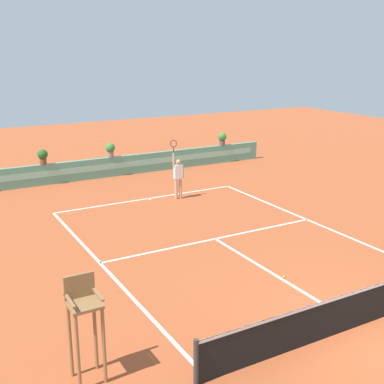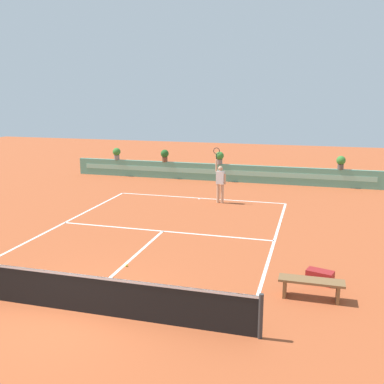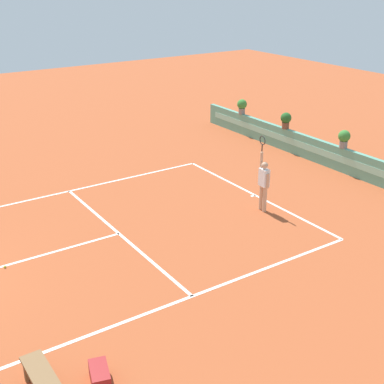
{
  "view_description": "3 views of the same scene",
  "coord_description": "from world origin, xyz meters",
  "views": [
    {
      "loc": [
        -8.52,
        -7.18,
        6.26
      ],
      "look_at": [
        0.45,
        8.83,
        1.0
      ],
      "focal_mm": 46.86,
      "sensor_mm": 36.0,
      "label": 1
    },
    {
      "loc": [
        5.31,
        -8.47,
        5.03
      ],
      "look_at": [
        0.45,
        8.83,
        1.0
      ],
      "focal_mm": 41.47,
      "sensor_mm": 36.0,
      "label": 2
    },
    {
      "loc": [
        13.46,
        0.18,
        7.57
      ],
      "look_at": [
        0.45,
        8.83,
        1.0
      ],
      "focal_mm": 49.54,
      "sensor_mm": 36.0,
      "label": 3
    }
  ],
  "objects": [
    {
      "name": "tennis_ball_near_baseline",
      "position": [
        0.11,
        2.87,
        0.03
      ],
      "size": [
        0.07,
        0.07,
        0.07
      ],
      "primitive_type": "sphere",
      "color": "#CCE033",
      "rests_on": "ground"
    },
    {
      "name": "potted_plant_far_left",
      "position": [
        -6.49,
        16.39,
        1.41
      ],
      "size": [
        0.48,
        0.48,
        0.72
      ],
      "color": "gray",
      "rests_on": "back_wall_barrier"
    },
    {
      "name": "bench_courtside",
      "position": [
        5.4,
        2.18,
        0.38
      ],
      "size": [
        1.6,
        0.44,
        0.51
      ],
      "color": "brown",
      "rests_on": "ground"
    },
    {
      "name": "gear_bag",
      "position": [
        5.62,
        3.21,
        0.18
      ],
      "size": [
        0.77,
        0.54,
        0.36
      ],
      "primitive_type": "cube",
      "rotation": [
        0.0,
        0.0,
        -0.28
      ],
      "color": "maroon",
      "rests_on": "ground"
    },
    {
      "name": "ground_plane",
      "position": [
        0.0,
        6.0,
        0.0
      ],
      "size": [
        60.0,
        60.0,
        0.0
      ],
      "primitive_type": "plane",
      "color": "#A84C28"
    },
    {
      "name": "potted_plant_left",
      "position": [
        -3.36,
        16.39,
        1.41
      ],
      "size": [
        0.48,
        0.48,
        0.72
      ],
      "color": "brown",
      "rests_on": "back_wall_barrier"
    },
    {
      "name": "back_wall_barrier",
      "position": [
        0.0,
        16.39,
        0.5
      ],
      "size": [
        18.0,
        0.21,
        1.0
      ],
      "color": "#599E84",
      "rests_on": "ground"
    },
    {
      "name": "potted_plant_centre",
      "position": [
        -0.01,
        16.39,
        1.41
      ],
      "size": [
        0.48,
        0.48,
        0.72
      ],
      "color": "gray",
      "rests_on": "back_wall_barrier"
    },
    {
      "name": "tennis_player",
      "position": [
        1.13,
        11.25,
        1.05
      ],
      "size": [
        0.62,
        0.25,
        2.58
      ],
      "color": "tan",
      "rests_on": "ground"
    },
    {
      "name": "court_lines",
      "position": [
        0.0,
        6.72,
        0.0
      ],
      "size": [
        8.32,
        11.94,
        0.01
      ],
      "color": "white",
      "rests_on": "ground"
    }
  ]
}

